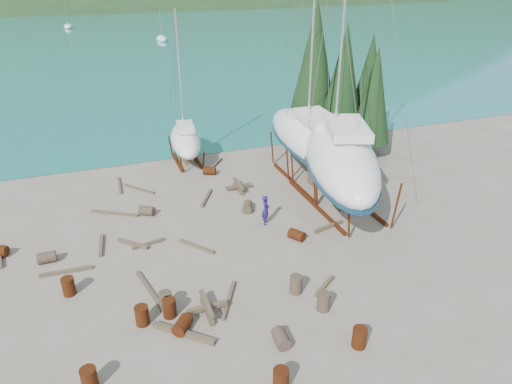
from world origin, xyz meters
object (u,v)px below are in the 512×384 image
object	(u,v)px
worker	(266,210)
small_sailboat_shore	(185,140)
large_sailboat_near	(339,153)
large_sailboat_far	(311,139)

from	to	relation	value
worker	small_sailboat_shore	bearing A→B (deg)	35.47
large_sailboat_near	worker	bearing A→B (deg)	-150.56
large_sailboat_near	worker	distance (m)	5.72
small_sailboat_shore	worker	size ratio (longest dim) A/B	6.09
small_sailboat_shore	worker	world-z (taller)	small_sailboat_shore
large_sailboat_near	small_sailboat_shore	distance (m)	12.55
large_sailboat_near	small_sailboat_shore	size ratio (longest dim) A/B	1.93
worker	large_sailboat_near	bearing A→B (deg)	-56.75
large_sailboat_far	worker	xyz separation A→B (m)	(-5.08, -4.51, -2.21)
small_sailboat_shore	worker	distance (m)	11.18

